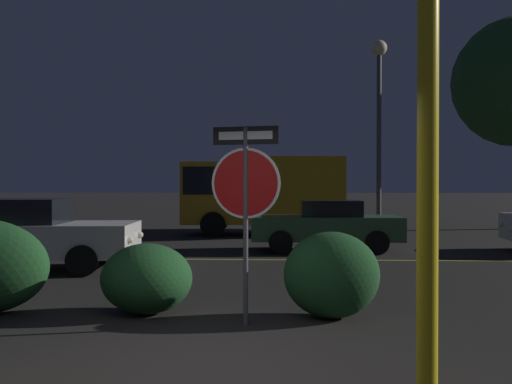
{
  "coord_description": "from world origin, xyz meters",
  "views": [
    {
      "loc": [
        0.77,
        -5.13,
        1.71
      ],
      "look_at": [
        0.39,
        4.18,
        1.61
      ],
      "focal_mm": 40.0,
      "sensor_mm": 36.0,
      "label": 1
    }
  ],
  "objects_px": {
    "hedge_bush_2": "(147,279)",
    "hedge_bush_3": "(332,275)",
    "passing_car_3": "(327,225)",
    "delivery_truck": "(259,191)",
    "yellow_pole_right": "(428,185)",
    "passing_car_2": "(28,234)",
    "stop_sign": "(246,185)",
    "street_lamp": "(379,98)"
  },
  "relations": [
    {
      "from": "stop_sign",
      "to": "hedge_bush_3",
      "type": "distance_m",
      "value": 1.64
    },
    {
      "from": "stop_sign",
      "to": "passing_car_3",
      "type": "relative_size",
      "value": 0.62
    },
    {
      "from": "hedge_bush_2",
      "to": "stop_sign",
      "type": "bearing_deg",
      "value": -23.1
    },
    {
      "from": "yellow_pole_right",
      "to": "passing_car_2",
      "type": "distance_m",
      "value": 9.29
    },
    {
      "from": "yellow_pole_right",
      "to": "delivery_truck",
      "type": "distance_m",
      "value": 15.47
    },
    {
      "from": "passing_car_3",
      "to": "delivery_truck",
      "type": "height_order",
      "value": "delivery_truck"
    },
    {
      "from": "passing_car_2",
      "to": "street_lamp",
      "type": "height_order",
      "value": "street_lamp"
    },
    {
      "from": "hedge_bush_2",
      "to": "hedge_bush_3",
      "type": "relative_size",
      "value": 0.99
    },
    {
      "from": "stop_sign",
      "to": "hedge_bush_2",
      "type": "relative_size",
      "value": 1.99
    },
    {
      "from": "hedge_bush_2",
      "to": "street_lamp",
      "type": "relative_size",
      "value": 0.18
    },
    {
      "from": "stop_sign",
      "to": "yellow_pole_right",
      "type": "distance_m",
      "value": 2.88
    },
    {
      "from": "yellow_pole_right",
      "to": "passing_car_2",
      "type": "bearing_deg",
      "value": 132.72
    },
    {
      "from": "passing_car_2",
      "to": "delivery_truck",
      "type": "height_order",
      "value": "delivery_truck"
    },
    {
      "from": "delivery_truck",
      "to": "street_lamp",
      "type": "distance_m",
      "value": 5.18
    },
    {
      "from": "yellow_pole_right",
      "to": "passing_car_3",
      "type": "xyz_separation_m",
      "value": [
        0.06,
        10.43,
        -1.03
      ]
    },
    {
      "from": "stop_sign",
      "to": "delivery_truck",
      "type": "xyz_separation_m",
      "value": [
        -0.31,
        12.94,
        -0.19
      ]
    },
    {
      "from": "passing_car_3",
      "to": "delivery_truck",
      "type": "distance_m",
      "value": 5.36
    },
    {
      "from": "stop_sign",
      "to": "yellow_pole_right",
      "type": "xyz_separation_m",
      "value": [
        1.58,
        -2.41,
        -0.0
      ]
    },
    {
      "from": "stop_sign",
      "to": "hedge_bush_2",
      "type": "distance_m",
      "value": 1.94
    },
    {
      "from": "hedge_bush_2",
      "to": "hedge_bush_3",
      "type": "xyz_separation_m",
      "value": [
        2.45,
        -0.16,
        0.09
      ]
    },
    {
      "from": "stop_sign",
      "to": "hedge_bush_3",
      "type": "relative_size",
      "value": 1.96
    },
    {
      "from": "passing_car_3",
      "to": "street_lamp",
      "type": "distance_m",
      "value": 6.39
    },
    {
      "from": "passing_car_2",
      "to": "stop_sign",
      "type": "bearing_deg",
      "value": 42.87
    },
    {
      "from": "passing_car_2",
      "to": "passing_car_3",
      "type": "height_order",
      "value": "passing_car_2"
    },
    {
      "from": "stop_sign",
      "to": "hedge_bush_2",
      "type": "xyz_separation_m",
      "value": [
        -1.36,
        0.58,
        -1.25
      ]
    },
    {
      "from": "passing_car_3",
      "to": "stop_sign",
      "type": "bearing_deg",
      "value": 167.98
    },
    {
      "from": "hedge_bush_3",
      "to": "stop_sign",
      "type": "bearing_deg",
      "value": -158.7
    },
    {
      "from": "yellow_pole_right",
      "to": "passing_car_3",
      "type": "bearing_deg",
      "value": 89.64
    },
    {
      "from": "stop_sign",
      "to": "delivery_truck",
      "type": "bearing_deg",
      "value": 102.87
    },
    {
      "from": "hedge_bush_3",
      "to": "street_lamp",
      "type": "xyz_separation_m",
      "value": [
        2.7,
        12.1,
        4.12
      ]
    },
    {
      "from": "hedge_bush_2",
      "to": "passing_car_3",
      "type": "height_order",
      "value": "passing_car_3"
    },
    {
      "from": "yellow_pole_right",
      "to": "street_lamp",
      "type": "relative_size",
      "value": 0.52
    },
    {
      "from": "hedge_bush_2",
      "to": "passing_car_2",
      "type": "xyz_separation_m",
      "value": [
        -3.32,
        3.8,
        0.26
      ]
    },
    {
      "from": "stop_sign",
      "to": "passing_car_2",
      "type": "distance_m",
      "value": 6.49
    },
    {
      "from": "passing_car_2",
      "to": "delivery_truck",
      "type": "relative_size",
      "value": 0.79
    },
    {
      "from": "passing_car_2",
      "to": "delivery_truck",
      "type": "xyz_separation_m",
      "value": [
        4.37,
        8.56,
        0.81
      ]
    },
    {
      "from": "delivery_truck",
      "to": "street_lamp",
      "type": "relative_size",
      "value": 0.85
    },
    {
      "from": "stop_sign",
      "to": "street_lamp",
      "type": "bearing_deg",
      "value": 84.68
    },
    {
      "from": "stop_sign",
      "to": "hedge_bush_2",
      "type": "height_order",
      "value": "stop_sign"
    },
    {
      "from": "yellow_pole_right",
      "to": "hedge_bush_2",
      "type": "distance_m",
      "value": 4.38
    },
    {
      "from": "passing_car_3",
      "to": "street_lamp",
      "type": "height_order",
      "value": "street_lamp"
    },
    {
      "from": "delivery_truck",
      "to": "street_lamp",
      "type": "bearing_deg",
      "value": -98.39
    }
  ]
}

